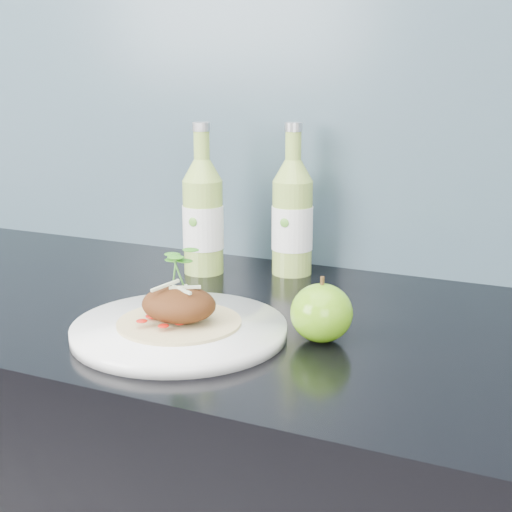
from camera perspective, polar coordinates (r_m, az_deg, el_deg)
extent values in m
cube|color=#6F98AF|center=(1.23, 4.20, 15.50)|extent=(4.00, 0.02, 0.70)
cylinder|color=white|center=(0.92, -6.14, -5.88)|extent=(0.36, 0.36, 0.02)
cylinder|color=tan|center=(0.92, -6.16, -5.30)|extent=(0.16, 0.16, 0.00)
ellipsoid|color=#552A0F|center=(0.91, -6.20, -3.87)|extent=(0.10, 0.08, 0.04)
ellipsoid|color=#508A0F|center=(0.89, 5.26, -4.55)|extent=(0.09, 0.09, 0.07)
cylinder|color=#472D14|center=(0.88, 5.32, -2.10)|extent=(0.01, 0.00, 0.01)
cylinder|color=#95B84C|center=(1.19, -4.25, 2.31)|extent=(0.08, 0.08, 0.16)
cone|color=#95B84C|center=(1.17, -4.33, 6.88)|extent=(0.07, 0.07, 0.04)
cylinder|color=#95B84C|center=(1.17, -4.37, 8.83)|extent=(0.03, 0.03, 0.05)
cylinder|color=silver|center=(1.16, -4.40, 10.28)|extent=(0.03, 0.03, 0.01)
cylinder|color=white|center=(1.19, -4.25, 2.34)|extent=(0.08, 0.08, 0.07)
ellipsoid|color=#59A533|center=(1.16, -5.08, 2.72)|extent=(0.02, 0.00, 0.02)
cylinder|color=#96B74C|center=(1.18, 2.92, 2.25)|extent=(0.08, 0.08, 0.16)
cone|color=#96B74C|center=(1.16, 2.97, 6.85)|extent=(0.07, 0.07, 0.04)
cylinder|color=#96B74C|center=(1.16, 3.00, 8.81)|extent=(0.03, 0.03, 0.05)
cylinder|color=silver|center=(1.16, 3.02, 10.27)|extent=(0.03, 0.03, 0.01)
cylinder|color=white|center=(1.18, 2.92, 2.28)|extent=(0.09, 0.09, 0.07)
ellipsoid|color=#59A533|center=(1.15, 2.28, 2.66)|extent=(0.02, 0.00, 0.02)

